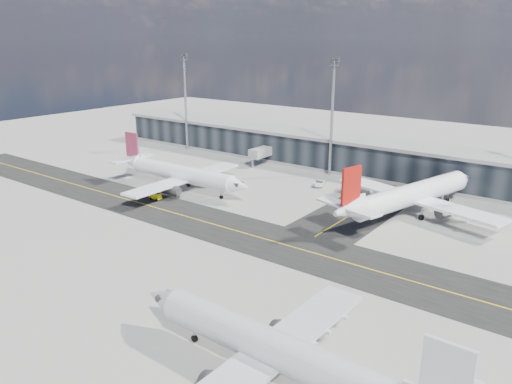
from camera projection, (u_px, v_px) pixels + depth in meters
ground at (200, 231)px, 89.93m from camera, size 300.00×300.00×0.00m
taxiway_lanes at (253, 219)px, 95.89m from camera, size 180.00×63.00×0.03m
terminal_concourse at (343, 154)px, 130.64m from camera, size 152.00×19.80×8.80m
floodlight_masts at (332, 113)px, 121.94m from camera, size 102.50×0.70×28.90m
airliner_af at (180, 173)px, 113.25m from camera, size 38.58×32.81×11.46m
airliner_redtail at (410, 195)px, 96.62m from camera, size 35.87×41.66×12.52m
airliner_near at (281, 352)px, 49.12m from camera, size 38.17×32.48×11.34m
baggage_tug at (156, 197)px, 106.59m from camera, size 2.65×1.48×1.61m
service_van at (319, 183)px, 116.80m from camera, size 3.77×5.41×1.37m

